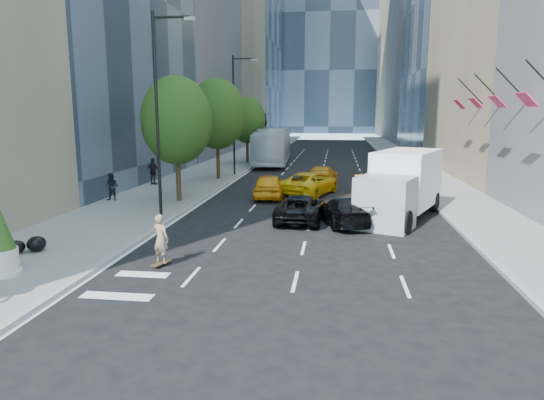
# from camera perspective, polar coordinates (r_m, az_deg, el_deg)

# --- Properties ---
(ground) EXTENTS (160.00, 160.00, 0.00)m
(ground) POSITION_cam_1_polar(r_m,az_deg,el_deg) (19.94, 0.84, -5.56)
(ground) COLOR black
(ground) RESTS_ON ground
(sidewalk_left) EXTENTS (6.00, 120.00, 0.15)m
(sidewalk_left) POSITION_cam_1_polar(r_m,az_deg,el_deg) (50.61, -5.32, 4.14)
(sidewalk_left) COLOR slate
(sidewalk_left) RESTS_ON ground
(sidewalk_right) EXTENTS (4.00, 120.00, 0.15)m
(sidewalk_right) POSITION_cam_1_polar(r_m,az_deg,el_deg) (49.96, 16.49, 3.68)
(sidewalk_right) COLOR slate
(sidewalk_right) RESTS_ON ground
(tower_left_end) EXTENTS (20.00, 28.00, 60.00)m
(tower_left_end) POSITION_cam_1_polar(r_m,az_deg,el_deg) (116.29, -5.03, 22.43)
(tower_left_end) COLOR #2A3441
(tower_left_end) RESTS_ON ground
(tower_right_far) EXTENTS (20.00, 24.00, 50.00)m
(tower_right_far) POSITION_cam_1_polar(r_m,az_deg,el_deg) (120.31, 17.93, 19.15)
(tower_right_far) COLOR #776F52
(tower_right_far) RESTS_ON ground
(lamp_near) EXTENTS (2.13, 0.22, 10.00)m
(lamp_near) POSITION_cam_1_polar(r_m,az_deg,el_deg) (24.60, -13.04, 10.88)
(lamp_near) COLOR black
(lamp_near) RESTS_ON sidewalk_left
(lamp_far) EXTENTS (2.13, 0.22, 10.00)m
(lamp_far) POSITION_cam_1_polar(r_m,az_deg,el_deg) (41.94, -4.29, 10.75)
(lamp_far) COLOR black
(lamp_far) RESTS_ON sidewalk_left
(tree_near) EXTENTS (4.20, 4.20, 7.46)m
(tree_near) POSITION_cam_1_polar(r_m,az_deg,el_deg) (29.60, -11.17, 9.17)
(tree_near) COLOR #322113
(tree_near) RESTS_ON sidewalk_left
(tree_mid) EXTENTS (4.50, 4.50, 7.99)m
(tree_mid) POSITION_cam_1_polar(r_m,az_deg,el_deg) (39.21, -6.46, 10.02)
(tree_mid) COLOR #322113
(tree_mid) RESTS_ON sidewalk_left
(tree_far) EXTENTS (3.90, 3.90, 6.92)m
(tree_far) POSITION_cam_1_polar(r_m,az_deg,el_deg) (51.93, -2.95, 9.36)
(tree_far) COLOR #322113
(tree_far) RESTS_ON sidewalk_left
(traffic_signal) EXTENTS (2.48, 0.53, 5.20)m
(traffic_signal) POSITION_cam_1_polar(r_m,az_deg,el_deg) (59.70, -0.77, 9.11)
(traffic_signal) COLOR black
(traffic_signal) RESTS_ON sidewalk_left
(facade_flags) EXTENTS (1.85, 13.30, 2.05)m
(facade_flags) POSITION_cam_1_polar(r_m,az_deg,el_deg) (30.26, 24.14, 10.80)
(facade_flags) COLOR black
(facade_flags) RESTS_ON ground
(skateboarder) EXTENTS (0.76, 0.62, 1.78)m
(skateboarder) POSITION_cam_1_polar(r_m,az_deg,el_deg) (17.78, -12.95, -4.83)
(skateboarder) COLOR #7E6C4E
(skateboarder) RESTS_ON ground
(black_sedan_lincoln) EXTENTS (2.42, 4.91, 1.34)m
(black_sedan_lincoln) POSITION_cam_1_polar(r_m,az_deg,el_deg) (24.59, 3.37, -0.93)
(black_sedan_lincoln) COLOR black
(black_sedan_lincoln) RESTS_ON ground
(black_sedan_mercedes) EXTENTS (2.94, 4.94, 1.34)m
(black_sedan_mercedes) POSITION_cam_1_polar(r_m,az_deg,el_deg) (24.04, 8.41, -1.29)
(black_sedan_mercedes) COLOR black
(black_sedan_mercedes) RESTS_ON ground
(taxi_a) EXTENTS (2.16, 4.72, 1.57)m
(taxi_a) POSITION_cam_1_polar(r_m,az_deg,el_deg) (31.20, -0.33, 1.69)
(taxi_a) COLOR orange
(taxi_a) RESTS_ON ground
(taxi_b) EXTENTS (1.42, 3.99, 1.31)m
(taxi_b) POSITION_cam_1_polar(r_m,az_deg,el_deg) (33.46, 10.85, 1.86)
(taxi_b) COLOR #FFA10D
(taxi_b) RESTS_ON ground
(taxi_c) EXTENTS (4.19, 6.08, 1.54)m
(taxi_c) POSITION_cam_1_polar(r_m,az_deg,el_deg) (32.44, 4.42, 1.96)
(taxi_c) COLOR #E5B10C
(taxi_c) RESTS_ON ground
(taxi_d) EXTENTS (2.53, 5.02, 1.40)m
(taxi_d) POSITION_cam_1_polar(r_m,az_deg,el_deg) (37.52, 5.93, 2.96)
(taxi_d) COLOR orange
(taxi_d) RESTS_ON ground
(city_bus) EXTENTS (3.90, 13.75, 3.79)m
(city_bus) POSITION_cam_1_polar(r_m,az_deg,el_deg) (51.73, 0.04, 6.34)
(city_bus) COLOR silver
(city_bus) RESTS_ON ground
(box_truck) EXTENTS (5.18, 7.66, 3.46)m
(box_truck) POSITION_cam_1_polar(r_m,az_deg,el_deg) (25.84, 14.97, 1.73)
(box_truck) COLOR white
(box_truck) RESTS_ON ground
(pedestrian_a) EXTENTS (0.83, 0.65, 1.68)m
(pedestrian_a) POSITION_cam_1_polar(r_m,az_deg,el_deg) (30.90, -18.31, 1.47)
(pedestrian_a) COLOR black
(pedestrian_a) RESTS_ON sidewalk_left
(pedestrian_b) EXTENTS (1.26, 0.85, 1.99)m
(pedestrian_b) POSITION_cam_1_polar(r_m,az_deg,el_deg) (37.02, -13.80, 3.31)
(pedestrian_b) COLOR black
(pedestrian_b) RESTS_ON sidewalk_left
(garbage_bags) EXTENTS (1.19, 1.15, 0.59)m
(garbage_bags) POSITION_cam_1_polar(r_m,az_deg,el_deg) (20.85, -26.73, -4.75)
(garbage_bags) COLOR black
(garbage_bags) RESTS_ON sidewalk_left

